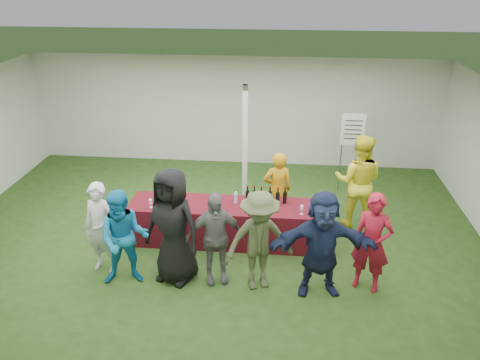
# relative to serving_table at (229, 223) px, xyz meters

# --- Properties ---
(ground) EXTENTS (60.00, 60.00, 0.00)m
(ground) POSITION_rel_serving_table_xyz_m (-0.30, -0.24, -0.38)
(ground) COLOR #284719
(ground) RESTS_ON ground
(tent) EXTENTS (10.00, 10.00, 10.00)m
(tent) POSITION_rel_serving_table_xyz_m (0.20, 0.96, 0.98)
(tent) COLOR white
(tent) RESTS_ON ground
(serving_table) EXTENTS (3.60, 0.80, 0.75)m
(serving_table) POSITION_rel_serving_table_xyz_m (0.00, 0.00, 0.00)
(serving_table) COLOR maroon
(serving_table) RESTS_ON ground
(wine_bottles) EXTENTS (0.74, 0.11, 0.32)m
(wine_bottles) POSITION_rel_serving_table_xyz_m (0.65, 0.14, 0.50)
(wine_bottles) COLOR black
(wine_bottles) RESTS_ON serving_table
(wine_glasses) EXTENTS (2.71, 0.14, 0.16)m
(wine_glasses) POSITION_rel_serving_table_xyz_m (-0.42, -0.26, 0.49)
(wine_glasses) COLOR silver
(wine_glasses) RESTS_ON serving_table
(water_bottle) EXTENTS (0.07, 0.07, 0.23)m
(water_bottle) POSITION_rel_serving_table_xyz_m (0.12, 0.08, 0.48)
(water_bottle) COLOR silver
(water_bottle) RESTS_ON serving_table
(bar_towel) EXTENTS (0.25, 0.18, 0.03)m
(bar_towel) POSITION_rel_serving_table_xyz_m (1.57, 0.05, 0.39)
(bar_towel) COLOR white
(bar_towel) RESTS_ON serving_table
(dump_bucket) EXTENTS (0.22, 0.22, 0.18)m
(dump_bucket) POSITION_rel_serving_table_xyz_m (1.58, -0.22, 0.46)
(dump_bucket) COLOR slate
(dump_bucket) RESTS_ON serving_table
(wine_list_sign) EXTENTS (0.50, 0.03, 1.80)m
(wine_list_sign) POSITION_rel_serving_table_xyz_m (2.41, 2.34, 0.94)
(wine_list_sign) COLOR slate
(wine_list_sign) RESTS_ON ground
(staff_pourer) EXTENTS (0.62, 0.48, 1.52)m
(staff_pourer) POSITION_rel_serving_table_xyz_m (0.85, 0.67, 0.38)
(staff_pourer) COLOR #C98C10
(staff_pourer) RESTS_ON ground
(staff_back) EXTENTS (1.03, 0.87, 1.86)m
(staff_back) POSITION_rel_serving_table_xyz_m (2.37, 0.84, 0.55)
(staff_back) COLOR yellow
(staff_back) RESTS_ON ground
(customer_0) EXTENTS (0.64, 0.48, 1.58)m
(customer_0) POSITION_rel_serving_table_xyz_m (-1.96, -1.07, 0.42)
(customer_0) COLOR silver
(customer_0) RESTS_ON ground
(customer_1) EXTENTS (0.88, 0.74, 1.61)m
(customer_1) POSITION_rel_serving_table_xyz_m (-1.48, -1.36, 0.43)
(customer_1) COLOR #1680BA
(customer_1) RESTS_ON ground
(customer_2) EXTENTS (1.10, 0.91, 1.93)m
(customer_2) POSITION_rel_serving_table_xyz_m (-0.74, -1.19, 0.59)
(customer_2) COLOR black
(customer_2) RESTS_ON ground
(customer_3) EXTENTS (0.99, 0.62, 1.58)m
(customer_3) POSITION_rel_serving_table_xyz_m (-0.08, -1.19, 0.41)
(customer_3) COLOR slate
(customer_3) RESTS_ON ground
(customer_4) EXTENTS (1.22, 0.94, 1.67)m
(customer_4) POSITION_rel_serving_table_xyz_m (0.62, -1.28, 0.46)
(customer_4) COLOR #49512E
(customer_4) RESTS_ON ground
(customer_5) EXTENTS (1.65, 0.69, 1.73)m
(customer_5) POSITION_rel_serving_table_xyz_m (1.56, -1.33, 0.49)
(customer_5) COLOR #1A2444
(customer_5) RESTS_ON ground
(customer_6) EXTENTS (0.70, 0.57, 1.64)m
(customer_6) POSITION_rel_serving_table_xyz_m (2.33, -1.15, 0.44)
(customer_6) COLOR maroon
(customer_6) RESTS_ON ground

